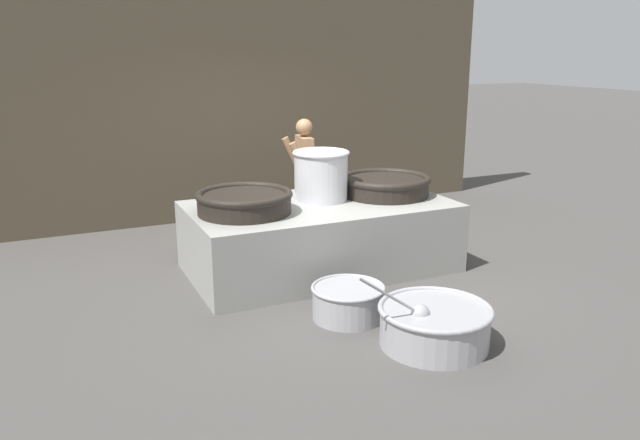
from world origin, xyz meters
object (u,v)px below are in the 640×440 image
object	(u,v)px
giant_wok_far	(386,185)
prep_bowl_vegetables	(434,324)
giant_wok_near	(244,201)
stock_pot	(321,175)
cook	(304,174)
prep_bowl_meat	(348,300)

from	to	relation	value
giant_wok_far	prep_bowl_vegetables	world-z (taller)	giant_wok_far
giant_wok_near	stock_pot	distance (m)	1.00
giant_wok_near	giant_wok_far	xyz separation A→B (m)	(1.74, 0.10, -0.00)
giant_wok_near	prep_bowl_vegetables	bearing A→B (deg)	-64.82
stock_pot	cook	xyz separation A→B (m)	(0.26, 1.10, -0.21)
giant_wok_near	giant_wok_far	bearing A→B (deg)	3.25
giant_wok_far	cook	bearing A→B (deg)	113.26
prep_bowl_vegetables	prep_bowl_meat	world-z (taller)	prep_bowl_vegetables
giant_wok_near	giant_wok_far	world-z (taller)	giant_wok_near
giant_wok_far	stock_pot	xyz separation A→B (m)	(-0.78, 0.10, 0.16)
prep_bowl_meat	giant_wok_far	bearing A→B (deg)	49.22
prep_bowl_meat	prep_bowl_vegetables	bearing A→B (deg)	-62.75
cook	prep_bowl_meat	distance (m)	2.73
cook	prep_bowl_vegetables	xyz separation A→B (m)	(-0.26, -3.35, -0.65)
prep_bowl_vegetables	prep_bowl_meat	bearing A→B (deg)	117.25
cook	giant_wok_far	bearing A→B (deg)	123.68
cook	prep_bowl_meat	bearing A→B (deg)	85.91
giant_wok_near	stock_pot	size ratio (longest dim) A/B	1.58
stock_pot	giant_wok_far	bearing A→B (deg)	-7.36
giant_wok_far	prep_bowl_vegetables	distance (m)	2.39
stock_pot	giant_wok_near	bearing A→B (deg)	-168.32
giant_wok_near	prep_bowl_vegetables	xyz separation A→B (m)	(0.96, -2.05, -0.70)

